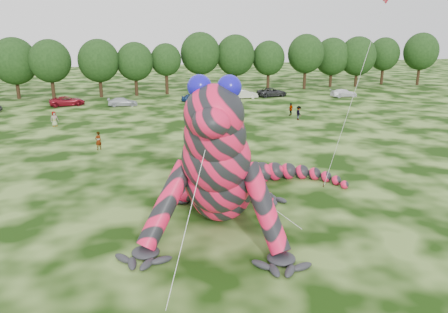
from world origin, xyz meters
TOP-DOWN VIEW (x-y plane):
  - ground at (0.00, 0.00)m, footprint 240.00×240.00m
  - inflatable_gecko at (-2.83, 5.28)m, footprint 20.64×22.33m
  - flying_kite at (7.62, 5.91)m, footprint 3.08×2.63m
  - tree_5 at (-23.12, 58.44)m, footprint 7.16×6.44m
  - tree_6 at (-17.56, 56.68)m, footprint 6.52×5.86m
  - tree_7 at (-10.08, 56.80)m, footprint 6.68×6.01m
  - tree_8 at (-4.22, 56.99)m, footprint 6.14×5.53m
  - tree_9 at (1.06, 57.35)m, footprint 5.27×4.74m
  - tree_10 at (7.40, 58.58)m, footprint 7.09×6.38m
  - tree_11 at (13.79, 58.20)m, footprint 7.01×6.31m
  - tree_12 at (20.01, 57.74)m, footprint 5.99×5.39m
  - tree_13 at (27.13, 57.13)m, footprint 6.83×6.15m
  - tree_14 at (33.46, 58.72)m, footprint 6.82×6.14m
  - tree_15 at (38.47, 57.77)m, footprint 7.17×6.45m
  - tree_16 at (45.45, 59.37)m, footprint 6.26×5.63m
  - tree_17 at (51.95, 56.66)m, footprint 6.98×6.28m
  - car_2 at (-14.99, 49.25)m, footprint 5.38×3.11m
  - car_3 at (-7.03, 46.78)m, footprint 4.40×2.02m
  - car_4 at (3.83, 47.94)m, footprint 3.90×1.94m
  - car_5 at (12.54, 48.85)m, footprint 4.42×1.65m
  - car_6 at (17.78, 49.81)m, footprint 5.31×2.82m
  - car_7 at (29.19, 46.19)m, footprint 4.59×1.90m
  - spectator_2 at (13.87, 30.62)m, footprint 0.67×1.15m
  - spectator_0 at (-10.38, 22.65)m, footprint 0.77×0.73m
  - spectator_4 at (-15.44, 34.77)m, footprint 1.01×0.85m
  - spectator_3 at (14.11, 33.61)m, footprint 1.02×0.88m

SIDE VIEW (x-z plane):
  - ground at x=0.00m, z-range 0.00..0.00m
  - car_3 at x=-7.03m, z-range 0.00..1.25m
  - car_4 at x=3.83m, z-range 0.00..1.28m
  - car_7 at x=29.19m, z-range 0.00..1.33m
  - car_2 at x=-14.99m, z-range 0.00..1.41m
  - car_6 at x=17.78m, z-range 0.00..1.42m
  - car_5 at x=12.54m, z-range 0.00..1.44m
  - spectator_3 at x=14.11m, z-range 0.00..1.65m
  - spectator_2 at x=13.87m, z-range 0.00..1.76m
  - spectator_0 at x=-10.38m, z-range 0.00..1.77m
  - spectator_4 at x=-15.44m, z-range 0.00..1.77m
  - tree_9 at x=1.06m, z-range 0.00..8.68m
  - tree_8 at x=-4.22m, z-range 0.00..8.94m
  - tree_12 at x=20.01m, z-range 0.00..8.97m
  - inflatable_gecko at x=-2.83m, z-range 0.00..9.07m
  - tree_16 at x=45.45m, z-range 0.00..9.37m
  - tree_14 at x=33.46m, z-range 0.00..9.40m
  - tree_7 at x=-10.08m, z-range 0.00..9.48m
  - tree_6 at x=-17.56m, z-range 0.00..9.49m
  - tree_15 at x=38.47m, z-range 0.00..9.63m
  - tree_5 at x=-23.12m, z-range 0.00..9.80m
  - tree_11 at x=13.79m, z-range 0.00..10.07m
  - tree_13 at x=27.13m, z-range 0.00..10.13m
  - tree_17 at x=51.95m, z-range 0.00..10.30m
  - tree_10 at x=7.40m, z-range 0.00..10.50m
  - flying_kite at x=7.62m, z-range 5.37..19.34m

